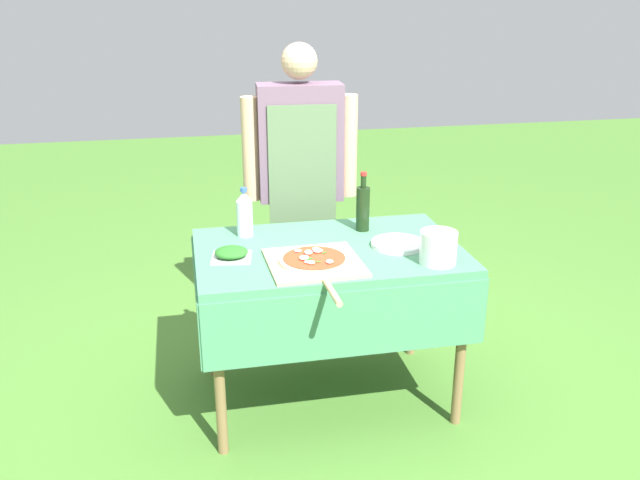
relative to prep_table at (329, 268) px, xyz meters
name	(u,v)px	position (x,y,z in m)	size (l,w,h in m)	color
ground_plane	(328,396)	(0.00, 0.00, -0.64)	(12.00, 12.00, 0.00)	#477A2D
prep_table	(329,268)	(0.00, 0.00, 0.00)	(1.14, 0.74, 0.74)	#478960
person_cook	(300,172)	(-0.01, 0.64, 0.26)	(0.58, 0.21, 1.54)	#4C4C51
pizza_on_peel	(315,262)	(-0.09, -0.17, 0.11)	(0.38, 0.58, 0.05)	#D1B27F
oil_bottle	(363,207)	(0.20, 0.19, 0.20)	(0.06, 0.06, 0.27)	black
water_bottle	(245,214)	(-0.33, 0.23, 0.20)	(0.07, 0.07, 0.22)	silver
herb_container	(231,253)	(-0.41, -0.03, 0.12)	(0.18, 0.17, 0.05)	silver
mixing_tub	(438,247)	(0.39, -0.25, 0.16)	(0.15, 0.15, 0.13)	silver
plate_stack	(398,244)	(0.30, -0.04, 0.10)	(0.23, 0.23, 0.02)	white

